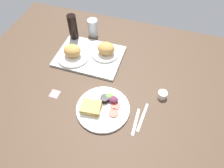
{
  "coord_description": "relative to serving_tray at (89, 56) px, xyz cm",
  "views": [
    {
      "loc": [
        25.58,
        -71.24,
        104.25
      ],
      "look_at": [
        2.0,
        3.0,
        4.0
      ],
      "focal_mm": 33.38,
      "sensor_mm": 36.0,
      "label": 1
    }
  ],
  "objects": [
    {
      "name": "serving_tray",
      "position": [
        0.0,
        0.0,
        0.0
      ],
      "size": [
        45.13,
        33.17,
        1.6
      ],
      "primitive_type": "cube",
      "rotation": [
        0.0,
        0.0,
        0.0
      ],
      "color": "#B2B2AD",
      "rests_on": "ground_plane"
    },
    {
      "name": "bread_plate_far",
      "position": [
        10.64,
        4.76,
        4.59
      ],
      "size": [
        19.23,
        19.23,
        9.47
      ],
      "color": "white",
      "rests_on": "serving_tray"
    },
    {
      "name": "drinking_glass",
      "position": [
        -6.06,
        23.92,
        5.77
      ],
      "size": [
        7.47,
        7.47,
        13.14
      ],
      "primitive_type": "cylinder",
      "color": "silver",
      "rests_on": "ground_plane"
    },
    {
      "name": "espresso_cup",
      "position": [
        54.21,
        -18.28,
        1.2
      ],
      "size": [
        5.6,
        5.6,
        4.0
      ],
      "primitive_type": "cylinder",
      "color": "silver",
      "rests_on": "ground_plane"
    },
    {
      "name": "bread_plate_near",
      "position": [
        -10.12,
        -4.65,
        4.3
      ],
      "size": [
        21.87,
        21.87,
        9.46
      ],
      "color": "white",
      "rests_on": "serving_tray"
    },
    {
      "name": "ground_plane",
      "position": [
        21.42,
        -24.23,
        -2.3
      ],
      "size": [
        190.0,
        150.0,
        3.0
      ],
      "primitive_type": "cube",
      "color": "#4C3828"
    },
    {
      "name": "sticky_note",
      "position": [
        -8.69,
        -36.17,
        -0.74
      ],
      "size": [
        5.64,
        5.64,
        0.12
      ],
      "primitive_type": "cube",
      "rotation": [
        0.0,
        0.0,
        -0.01
      ],
      "color": "pink",
      "rests_on": "ground_plane"
    },
    {
      "name": "soda_bottle",
      "position": [
        -17.73,
        14.8,
        9.38
      ],
      "size": [
        6.4,
        6.4,
        20.35
      ],
      "primitive_type": "cylinder",
      "color": "black",
      "rests_on": "ground_plane"
    },
    {
      "name": "plate_with_salad",
      "position": [
        22.51,
        -37.25,
        0.82
      ],
      "size": [
        30.78,
        30.78,
        5.4
      ],
      "color": "white",
      "rests_on": "ground_plane"
    },
    {
      "name": "knife",
      "position": [
        46.16,
        -35.65,
        -0.55
      ],
      "size": [
        3.06,
        19.05,
        0.5
      ],
      "primitive_type": "cube",
      "rotation": [
        0.0,
        0.0,
        1.48
      ],
      "color": "#B7B7BC",
      "rests_on": "ground_plane"
    },
    {
      "name": "fork",
      "position": [
        43.16,
        -39.65,
        -0.55
      ],
      "size": [
        1.73,
        17.02,
        0.5
      ],
      "primitive_type": "cube",
      "rotation": [
        0.0,
        0.0,
        1.59
      ],
      "color": "#B7B7BC",
      "rests_on": "ground_plane"
    }
  ]
}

